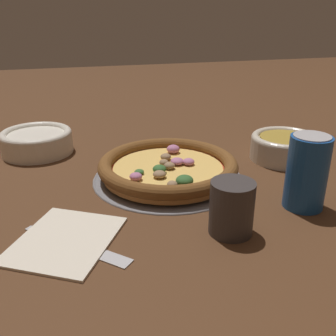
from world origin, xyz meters
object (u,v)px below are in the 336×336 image
at_px(pizza_tray, 168,177).
at_px(drinking_cup, 232,208).
at_px(beverage_can, 307,172).
at_px(pizza, 168,167).
at_px(bowl_near, 285,146).
at_px(napkin, 65,239).
at_px(fork, 81,247).
at_px(bowl_far, 37,141).

relative_size(pizza_tray, drinking_cup, 3.57).
xyz_separation_m(drinking_cup, beverage_can, (0.04, -0.15, 0.02)).
relative_size(pizza, bowl_near, 1.83).
height_order(napkin, fork, napkin).
height_order(drinking_cup, fork, drinking_cup).
relative_size(bowl_far, napkin, 0.78).
distance_m(pizza_tray, bowl_near, 0.27).
xyz_separation_m(pizza_tray, bowl_far, (0.22, 0.25, 0.02)).
distance_m(drinking_cup, napkin, 0.24).
bearing_deg(pizza_tray, drinking_cup, -169.36).
distance_m(bowl_far, napkin, 0.39).
distance_m(pizza_tray, napkin, 0.26).
distance_m(bowl_far, beverage_can, 0.58).
distance_m(pizza, beverage_can, 0.25).
height_order(bowl_far, napkin, bowl_far).
bearing_deg(drinking_cup, pizza, 10.69).
bearing_deg(fork, bowl_near, 71.51).
relative_size(bowl_far, drinking_cup, 1.94).
distance_m(pizza_tray, beverage_can, 0.26).
xyz_separation_m(pizza_tray, napkin, (-0.17, 0.20, 0.00)).
relative_size(bowl_far, beverage_can, 1.26).
height_order(pizza_tray, fork, pizza_tray).
bearing_deg(pizza, pizza_tray, -7.59).
distance_m(fork, beverage_can, 0.37).
relative_size(drinking_cup, beverage_can, 0.65).
distance_m(pizza, napkin, 0.26).
xyz_separation_m(bowl_far, napkin, (-0.39, -0.05, -0.02)).
xyz_separation_m(bowl_near, napkin, (-0.21, 0.47, -0.03)).
xyz_separation_m(pizza, bowl_far, (0.22, 0.25, 0.00)).
height_order(pizza_tray, bowl_near, bowl_near).
height_order(bowl_far, fork, bowl_far).
bearing_deg(napkin, bowl_near, -66.21).
xyz_separation_m(pizza_tray, drinking_cup, (-0.21, -0.04, 0.04)).
height_order(bowl_far, beverage_can, beverage_can).
bearing_deg(napkin, bowl_far, 7.33).
bearing_deg(pizza_tray, fork, 137.47).
xyz_separation_m(bowl_far, beverage_can, (-0.38, -0.44, 0.03)).
height_order(drinking_cup, beverage_can, beverage_can).
distance_m(pizza, drinking_cup, 0.21).
bearing_deg(pizza, fork, 137.40).
bearing_deg(napkin, pizza, -49.32).
bearing_deg(pizza_tray, bowl_far, 48.85).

